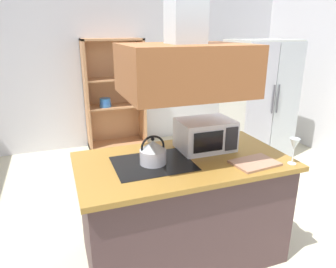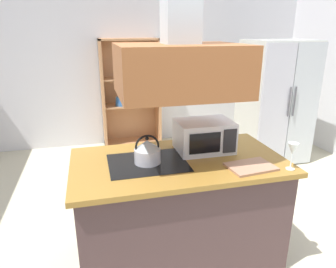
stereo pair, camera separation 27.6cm
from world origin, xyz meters
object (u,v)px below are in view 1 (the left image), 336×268
(dish_cabinet, at_px, (114,101))
(cutting_board, at_px, (255,163))
(refrigerator, at_px, (258,99))
(wine_glass_on_counter, at_px, (294,145))
(microwave, at_px, (205,135))
(kettle, at_px, (153,152))

(dish_cabinet, bearing_deg, cutting_board, -81.10)
(refrigerator, distance_m, dish_cabinet, 2.26)
(cutting_board, bearing_deg, wine_glass_on_counter, -19.25)
(cutting_board, relative_size, microwave, 0.74)
(kettle, xyz_separation_m, cutting_board, (0.73, -0.28, -0.09))
(kettle, xyz_separation_m, wine_glass_on_counter, (1.00, -0.37, 0.06))
(microwave, xyz_separation_m, wine_glass_on_counter, (0.49, -0.52, 0.02))
(kettle, bearing_deg, refrigerator, 38.34)
(wine_glass_on_counter, bearing_deg, refrigerator, 60.16)
(dish_cabinet, relative_size, cutting_board, 5.14)
(cutting_board, bearing_deg, microwave, 117.34)
(refrigerator, height_order, cutting_board, refrigerator)
(kettle, bearing_deg, microwave, 15.66)
(dish_cabinet, xyz_separation_m, wine_glass_on_counter, (0.76, -3.21, 0.28))
(kettle, bearing_deg, dish_cabinet, 85.09)
(refrigerator, height_order, microwave, refrigerator)
(wine_glass_on_counter, bearing_deg, microwave, 133.43)
(dish_cabinet, bearing_deg, kettle, -94.91)
(cutting_board, bearing_deg, kettle, 159.18)
(kettle, relative_size, wine_glass_on_counter, 1.10)
(refrigerator, bearing_deg, cutting_board, -126.24)
(cutting_board, xyz_separation_m, wine_glass_on_counter, (0.27, -0.09, 0.14))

